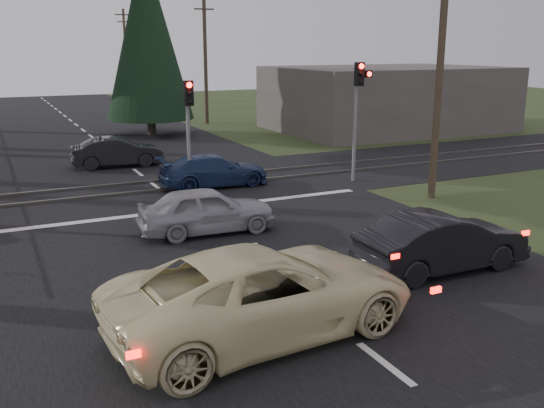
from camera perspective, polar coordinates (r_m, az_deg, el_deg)
ground at (r=13.23m, az=2.89°, el=-9.02°), size 120.00×120.00×0.00m
road at (r=22.09m, az=-9.51°, el=0.57°), size 14.00×100.00×0.01m
rail_corridor at (r=23.97m, az=-10.85°, el=1.62°), size 120.00×8.00×0.01m
stop_line at (r=20.41m, az=-8.09°, el=-0.52°), size 13.00×0.35×0.00m
rail_near at (r=23.20m, az=-10.35°, el=1.33°), size 120.00×0.12×0.10m
rail_far at (r=24.71m, az=-11.34°, el=2.10°), size 120.00×0.12×0.10m
traffic_signal_right at (r=24.22m, az=8.16°, el=9.80°), size 0.68×0.48×4.70m
traffic_signal_center at (r=22.52m, az=-7.84°, el=8.15°), size 0.32×0.48×4.10m
utility_pole_near at (r=21.95m, az=15.56°, el=12.63°), size 1.80×0.26×9.00m
utility_pole_mid at (r=43.09m, az=-6.30°, el=13.82°), size 1.80×0.26×9.00m
utility_pole_far at (r=67.18m, az=-13.62°, el=13.79°), size 1.80×0.26×9.00m
conifer_tree at (r=37.81m, az=-11.69°, el=15.42°), size 5.20×5.20×11.00m
building_right at (r=40.53m, az=10.71°, el=9.75°), size 14.00×10.00×4.00m
cream_coupe at (r=11.48m, az=-0.83°, el=-8.31°), size 6.22×3.29×1.66m
dark_hatchback at (r=15.21m, az=15.71°, el=-3.49°), size 4.34×1.52×1.43m
silver_car at (r=17.72m, az=-6.15°, el=-0.58°), size 4.08×1.85×1.36m
blue_sedan at (r=23.60m, az=-5.51°, el=3.14°), size 4.31×1.87×1.24m
dark_car_far at (r=28.26m, az=-14.36°, el=4.75°), size 4.11×1.71×1.32m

